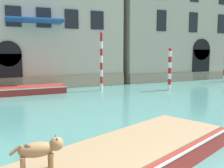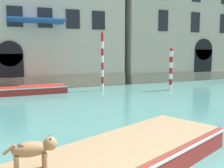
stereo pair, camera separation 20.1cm
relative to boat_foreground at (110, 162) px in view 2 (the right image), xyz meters
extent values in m
cube|color=tan|center=(0.99, 15.40, 0.16)|extent=(13.72, 0.16, 1.03)
cube|color=black|center=(-1.69, 15.39, 1.05)|extent=(1.90, 0.14, 2.82)
cylinder|color=black|center=(-1.69, 15.39, 2.46)|extent=(1.90, 0.14, 1.90)
cube|color=black|center=(-1.21, 15.41, 5.20)|extent=(1.12, 0.10, 1.51)
cube|color=black|center=(0.99, 15.41, 5.20)|extent=(1.12, 0.10, 1.51)
cube|color=black|center=(3.18, 15.41, 5.20)|extent=(1.12, 0.10, 1.51)
cube|color=black|center=(5.38, 15.41, 5.20)|extent=(1.12, 0.10, 1.51)
cube|color=#1E4C99|center=(0.27, 14.75, 4.91)|extent=(4.19, 1.40, 0.29)
cube|color=#B2A893|center=(15.55, 18.45, 7.11)|extent=(14.08, 6.00, 14.92)
cube|color=gray|center=(15.55, 15.40, 0.08)|extent=(14.08, 0.16, 0.88)
cube|color=black|center=(16.72, 15.39, 1.22)|extent=(2.14, 0.14, 3.15)
cylinder|color=black|center=(16.72, 15.39, 2.79)|extent=(2.14, 0.14, 2.14)
cube|color=black|center=(11.79, 15.41, 5.45)|extent=(1.01, 0.10, 1.93)
cube|color=black|center=(15.55, 15.41, 5.45)|extent=(1.01, 0.10, 1.93)
cube|color=black|center=(19.30, 15.41, 5.45)|extent=(1.01, 0.10, 1.93)
cube|color=maroon|center=(0.00, 0.00, -0.05)|extent=(8.16, 5.09, 0.61)
cube|color=white|center=(0.00, 0.00, 0.19)|extent=(8.20, 5.13, 0.08)
cube|color=#8C7251|center=(0.00, 0.00, 0.28)|extent=(7.88, 4.83, 0.06)
cylinder|color=#997047|center=(-1.61, -0.35, 0.50)|extent=(0.09, 0.09, 0.38)
cylinder|color=#997047|center=(-1.62, -0.56, 0.50)|extent=(0.09, 0.09, 0.38)
cylinder|color=#997047|center=(-2.15, -0.32, 0.50)|extent=(0.09, 0.09, 0.38)
cylinder|color=#997047|center=(-2.16, -0.53, 0.50)|extent=(0.09, 0.09, 0.38)
ellipsoid|color=#997047|center=(-1.88, -0.44, 0.78)|extent=(0.72, 0.33, 0.30)
ellipsoid|color=#382D23|center=(-1.99, -0.44, 0.86)|extent=(0.32, 0.22, 0.11)
sphere|color=#997047|center=(-1.49, -0.46, 0.85)|extent=(0.28, 0.28, 0.28)
cone|color=#382D23|center=(-1.49, -0.38, 0.95)|extent=(0.09, 0.09, 0.11)
cone|color=#382D23|center=(-1.50, -0.53, 0.95)|extent=(0.09, 0.09, 0.11)
cylinder|color=#997047|center=(-2.27, -0.42, 0.82)|extent=(0.25, 0.08, 0.20)
cube|color=maroon|center=(-0.55, 13.68, -0.09)|extent=(5.17, 1.77, 0.54)
cube|color=white|center=(-0.55, 13.68, 0.13)|extent=(5.20, 1.80, 0.08)
cube|color=#9EA3A8|center=(-0.55, 13.68, -0.11)|extent=(2.84, 1.32, 0.49)
cylinder|color=white|center=(9.70, 11.10, -0.14)|extent=(0.26, 0.26, 0.43)
cylinder|color=#B21E1E|center=(9.70, 11.10, 0.29)|extent=(0.26, 0.26, 0.43)
cylinder|color=white|center=(9.70, 11.10, 0.72)|extent=(0.26, 0.26, 0.43)
cylinder|color=#B21E1E|center=(9.70, 11.10, 1.16)|extent=(0.26, 0.26, 0.43)
cylinder|color=white|center=(9.70, 11.10, 1.59)|extent=(0.26, 0.26, 0.43)
cylinder|color=#B21E1E|center=(9.70, 11.10, 2.02)|extent=(0.26, 0.26, 0.43)
cylinder|color=white|center=(9.70, 11.10, 2.45)|extent=(0.26, 0.26, 0.43)
sphere|color=#B21E1E|center=(9.70, 11.10, 2.78)|extent=(0.27, 0.27, 0.27)
cylinder|color=white|center=(4.80, 13.04, -0.09)|extent=(0.20, 0.20, 0.53)
cylinder|color=#B21E1E|center=(4.80, 13.04, 0.44)|extent=(0.20, 0.20, 0.53)
cylinder|color=white|center=(4.80, 13.04, 0.98)|extent=(0.20, 0.20, 0.53)
cylinder|color=#B21E1E|center=(4.80, 13.04, 1.51)|extent=(0.20, 0.20, 0.53)
cylinder|color=white|center=(4.80, 13.04, 2.04)|extent=(0.20, 0.20, 0.53)
cylinder|color=#B21E1E|center=(4.80, 13.04, 2.58)|extent=(0.20, 0.20, 0.53)
cylinder|color=white|center=(4.80, 13.04, 3.11)|extent=(0.20, 0.20, 0.53)
cylinder|color=#B21E1E|center=(4.80, 13.04, 3.64)|extent=(0.20, 0.20, 0.53)
sphere|color=#B21E1E|center=(4.80, 13.04, 4.00)|extent=(0.21, 0.21, 0.21)
camera|label=1|loc=(-2.52, -5.56, 2.72)|focal=42.00mm
camera|label=2|loc=(-2.33, -5.64, 2.72)|focal=42.00mm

